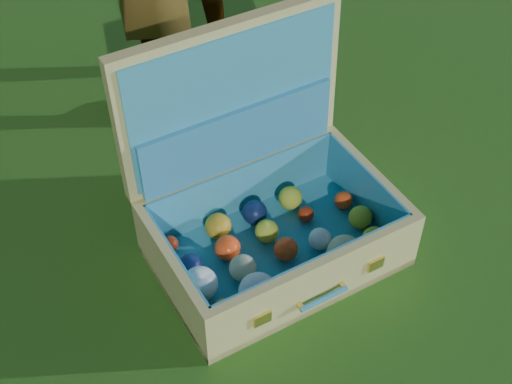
% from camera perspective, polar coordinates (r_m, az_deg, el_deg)
% --- Properties ---
extents(ground, '(60.00, 60.00, 0.00)m').
position_cam_1_polar(ground, '(1.75, 2.20, -10.78)').
color(ground, '#215114').
rests_on(ground, ground).
extents(suitcase, '(0.67, 0.55, 0.58)m').
position_cam_1_polar(suitcase, '(1.80, 0.38, -0.52)').
color(suitcase, '#D1C670').
rests_on(suitcase, ground).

